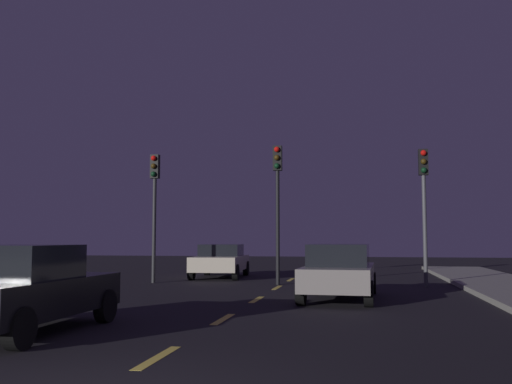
{
  "coord_description": "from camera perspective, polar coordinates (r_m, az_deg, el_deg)",
  "views": [
    {
      "loc": [
        2.8,
        -5.04,
        1.65
      ],
      "look_at": [
        -0.71,
        13.96,
        3.23
      ],
      "focal_mm": 39.87,
      "sensor_mm": 36.0,
      "label": 1
    }
  ],
  "objects": [
    {
      "name": "lane_stripe_seventh",
      "position": [
        26.84,
        4.5,
        -8.18
      ],
      "size": [
        0.16,
        1.6,
        0.01
      ],
      "primitive_type": "cube",
      "color": "#EACC4C",
      "rests_on": "ground_plane"
    },
    {
      "name": "traffic_signal_left",
      "position": [
        21.66,
        -10.15,
        -0.04
      ],
      "size": [
        0.32,
        0.38,
        4.8
      ],
      "color": "#2D2D30",
      "rests_on": "ground_plane"
    },
    {
      "name": "lane_stripe_sixth",
      "position": [
        23.07,
        3.51,
        -8.76
      ],
      "size": [
        0.16,
        1.6,
        0.01
      ],
      "primitive_type": "cube",
      "color": "#EACC4C",
      "rests_on": "ground_plane"
    },
    {
      "name": "traffic_signal_center",
      "position": [
        20.5,
        2.17,
        0.5
      ],
      "size": [
        0.32,
        0.38,
        5.0
      ],
      "color": "black",
      "rests_on": "ground_plane"
    },
    {
      "name": "traffic_signal_right",
      "position": [
        20.39,
        16.5,
        0.23
      ],
      "size": [
        0.32,
        0.38,
        4.73
      ],
      "color": "#4C4C51",
      "rests_on": "ground_plane"
    },
    {
      "name": "ground_plane",
      "position": [
        12.47,
        -2.65,
        -12.27
      ],
      "size": [
        80.0,
        80.0,
        0.0
      ],
      "primitive_type": "plane",
      "color": "black"
    },
    {
      "name": "lane_stripe_third",
      "position": [
        11.89,
        -3.32,
        -12.62
      ],
      "size": [
        0.16,
        1.6,
        0.01
      ],
      "primitive_type": "cube",
      "color": "#EACC4C",
      "rests_on": "ground_plane"
    },
    {
      "name": "lane_stripe_fifth",
      "position": [
        19.32,
        2.13,
        -9.56
      ],
      "size": [
        0.16,
        1.6,
        0.01
      ],
      "primitive_type": "cube",
      "color": "#EACC4C",
      "rests_on": "ground_plane"
    },
    {
      "name": "car_adjacent_lane",
      "position": [
        10.83,
        -22.21,
        -8.98
      ],
      "size": [
        1.86,
        3.98,
        1.53
      ],
      "color": "black",
      "rests_on": "ground_plane"
    },
    {
      "name": "lane_stripe_second",
      "position": [
        8.3,
        -9.83,
        -16.03
      ],
      "size": [
        0.16,
        1.6,
        0.01
      ],
      "primitive_type": "cube",
      "color": "#EACC4C",
      "rests_on": "ground_plane"
    },
    {
      "name": "car_oncoming_far",
      "position": [
        24.28,
        -3.57,
        -6.86
      ],
      "size": [
        2.24,
        4.34,
        1.4
      ],
      "color": "beige",
      "rests_on": "ground_plane"
    },
    {
      "name": "car_stopped_ahead",
      "position": [
        15.76,
        8.37,
        -7.88
      ],
      "size": [
        2.03,
        4.54,
        1.49
      ],
      "color": "gray",
      "rests_on": "ground_plane"
    },
    {
      "name": "lane_stripe_fourth",
      "position": [
        15.58,
        0.06,
        -10.74
      ],
      "size": [
        0.16,
        1.6,
        0.01
      ],
      "primitive_type": "cube",
      "color": "#EACC4C",
      "rests_on": "ground_plane"
    }
  ]
}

